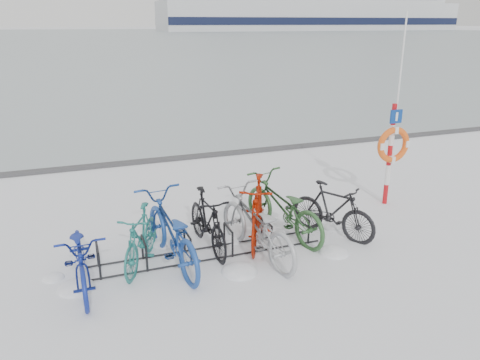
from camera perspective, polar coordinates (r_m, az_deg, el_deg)
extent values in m
plane|color=white|center=(8.13, -3.85, -9.02)|extent=(900.00, 900.00, 0.00)
cube|color=#A1AFB6|center=(161.98, -20.44, 16.20)|extent=(400.00, 298.00, 0.02)
cube|color=#3F3F42|center=(13.50, -11.06, 2.30)|extent=(400.00, 0.25, 0.10)
cylinder|color=black|center=(7.58, -16.74, -10.11)|extent=(0.04, 0.04, 0.44)
cylinder|color=black|center=(7.98, -16.98, -8.65)|extent=(0.04, 0.04, 0.44)
cylinder|color=black|center=(7.68, -17.02, -7.90)|extent=(0.04, 0.44, 0.04)
cylinder|color=black|center=(7.64, -11.29, -9.43)|extent=(0.04, 0.04, 0.44)
cylinder|color=black|center=(8.03, -11.82, -8.02)|extent=(0.04, 0.04, 0.44)
cylinder|color=black|center=(7.73, -11.67, -7.25)|extent=(0.04, 0.44, 0.04)
cylinder|color=black|center=(7.76, -5.99, -8.69)|extent=(0.04, 0.04, 0.44)
cylinder|color=black|center=(8.14, -6.78, -7.34)|extent=(0.04, 0.04, 0.44)
cylinder|color=black|center=(7.85, -6.45, -6.56)|extent=(0.04, 0.44, 0.04)
cylinder|color=black|center=(7.94, -0.91, -7.90)|extent=(0.04, 0.04, 0.44)
cylinder|color=black|center=(8.31, -1.93, -6.63)|extent=(0.04, 0.04, 0.44)
cylinder|color=black|center=(8.03, -1.44, -5.84)|extent=(0.04, 0.44, 0.04)
cylinder|color=black|center=(8.18, 3.89, -7.10)|extent=(0.04, 0.04, 0.44)
cylinder|color=black|center=(8.54, 2.68, -5.91)|extent=(0.04, 0.04, 0.44)
cylinder|color=black|center=(8.27, 3.30, -5.11)|extent=(0.04, 0.44, 0.04)
cylinder|color=black|center=(8.48, 8.37, -6.31)|extent=(0.04, 0.04, 0.44)
cylinder|color=black|center=(8.83, 7.01, -5.20)|extent=(0.04, 0.04, 0.44)
cylinder|color=black|center=(8.56, 7.74, -4.40)|extent=(0.04, 0.44, 0.04)
cylinder|color=black|center=(7.93, -3.39, -9.59)|extent=(4.00, 0.03, 0.03)
cylinder|color=black|center=(8.31, -4.29, -8.23)|extent=(4.00, 0.03, 0.03)
cylinder|color=#B10E14|center=(10.69, 17.30, -1.63)|extent=(0.10, 0.10, 0.44)
cylinder|color=silver|center=(10.55, 17.53, 0.61)|extent=(0.10, 0.10, 0.44)
cylinder|color=#B10E14|center=(10.43, 17.76, 2.90)|extent=(0.10, 0.10, 0.44)
cylinder|color=silver|center=(10.33, 18.00, 5.23)|extent=(0.10, 0.10, 0.44)
cylinder|color=#B10E14|center=(10.24, 18.24, 7.62)|extent=(0.10, 0.10, 0.44)
torus|color=#EC5816|center=(10.30, 18.20, 4.10)|extent=(0.77, 0.13, 0.77)
cube|color=navy|center=(10.19, 18.50, 7.36)|extent=(0.28, 0.03, 0.28)
cylinder|color=silver|center=(10.34, 18.52, 7.79)|extent=(0.04, 0.04, 3.98)
cube|color=silver|center=(250.56, 9.04, 19.07)|extent=(154.57, 28.71, 13.25)
cube|color=black|center=(238.03, 10.78, 18.48)|extent=(154.57, 0.30, 3.31)
cube|color=black|center=(263.26, 7.42, 18.63)|extent=(154.57, 0.30, 3.31)
imported|color=navy|center=(7.38, -18.81, -8.65)|extent=(0.71, 1.94, 1.01)
imported|color=#1F6E68|center=(7.77, -12.01, -6.69)|extent=(1.15, 1.69, 0.99)
imported|color=#1C4292|center=(7.66, -8.46, -6.04)|extent=(1.07, 2.35, 1.19)
imported|color=black|center=(8.13, -4.00, -4.83)|extent=(0.60, 1.80, 1.07)
imported|color=#9B9DA2|center=(7.83, 1.94, -5.33)|extent=(1.18, 2.34, 1.17)
imported|color=#901603|center=(8.39, 2.12, -3.61)|extent=(1.39, 2.01, 1.19)
imported|color=#2C552B|center=(8.65, 5.22, -3.10)|extent=(1.28, 2.32, 1.15)
imported|color=black|center=(8.78, 11.26, -3.45)|extent=(1.27, 1.74, 1.04)
ellipsoid|color=white|center=(7.96, -21.80, -11.06)|extent=(0.34, 0.34, 0.12)
ellipsoid|color=white|center=(8.88, 4.03, -6.49)|extent=(0.49, 0.49, 0.17)
ellipsoid|color=white|center=(7.57, -19.34, -12.38)|extent=(0.55, 0.55, 0.19)
ellipsoid|color=white|center=(9.26, 11.59, -5.78)|extent=(0.46, 0.46, 0.16)
ellipsoid|color=white|center=(8.31, 11.36, -8.70)|extent=(0.52, 0.52, 0.18)
ellipsoid|color=white|center=(8.59, -0.92, -7.37)|extent=(0.38, 0.38, 0.13)
ellipsoid|color=white|center=(7.58, -0.08, -11.14)|extent=(0.59, 0.59, 0.20)
ellipsoid|color=white|center=(8.60, -9.21, -7.61)|extent=(0.50, 0.50, 0.18)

